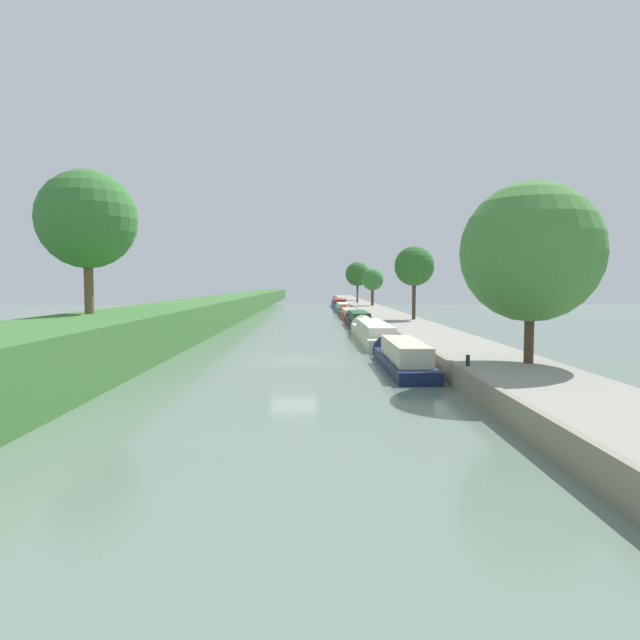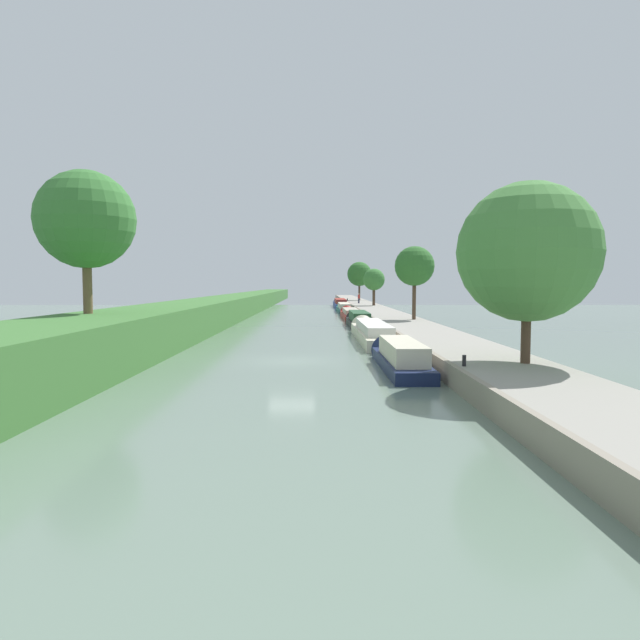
# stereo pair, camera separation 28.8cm
# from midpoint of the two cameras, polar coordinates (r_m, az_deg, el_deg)

# --- Properties ---
(ground_plane) EXTENTS (160.00, 160.00, 0.00)m
(ground_plane) POSITION_cam_midpoint_polar(r_m,az_deg,el_deg) (30.31, -2.65, -4.25)
(ground_plane) COLOR slate
(left_grassy_bank) EXTENTS (6.04, 260.00, 2.54)m
(left_grassy_bank) POSITION_cam_midpoint_polar(r_m,az_deg,el_deg) (32.16, -20.81, -1.75)
(left_grassy_bank) COLOR #3D7033
(left_grassy_bank) RESTS_ON ground_plane
(right_towpath) EXTENTS (4.44, 260.00, 0.90)m
(right_towpath) POSITION_cam_midpoint_polar(r_m,az_deg,el_deg) (31.27, 14.53, -3.29)
(right_towpath) COLOR gray
(right_towpath) RESTS_ON ground_plane
(stone_quay) EXTENTS (0.25, 260.00, 0.95)m
(stone_quay) POSITION_cam_midpoint_polar(r_m,az_deg,el_deg) (30.75, 10.30, -3.30)
(stone_quay) COLOR gray
(stone_quay) RESTS_ON ground_plane
(narrowboat_navy) EXTENTS (1.86, 10.37, 2.06)m
(narrowboat_navy) POSITION_cam_midpoint_polar(r_m,az_deg,el_deg) (28.21, 8.40, -3.71)
(narrowboat_navy) COLOR #141E42
(narrowboat_navy) RESTS_ON ground_plane
(narrowboat_cream) EXTENTS (2.15, 16.30, 2.05)m
(narrowboat_cream) POSITION_cam_midpoint_polar(r_m,az_deg,el_deg) (41.89, 5.48, -1.22)
(narrowboat_cream) COLOR beige
(narrowboat_cream) RESTS_ON ground_plane
(narrowboat_black) EXTENTS (1.98, 12.15, 2.11)m
(narrowboat_black) POSITION_cam_midpoint_polar(r_m,az_deg,el_deg) (55.86, 4.10, 0.02)
(narrowboat_black) COLOR black
(narrowboat_black) RESTS_ON ground_plane
(narrowboat_red) EXTENTS (2.01, 14.33, 1.91)m
(narrowboat_red) POSITION_cam_midpoint_polar(r_m,az_deg,el_deg) (69.21, 3.23, 0.65)
(narrowboat_red) COLOR maroon
(narrowboat_red) RESTS_ON ground_plane
(narrowboat_teal) EXTENTS (1.85, 14.41, 1.92)m
(narrowboat_teal) POSITION_cam_midpoint_polar(r_m,az_deg,el_deg) (83.69, 2.54, 1.24)
(narrowboat_teal) COLOR #195B60
(narrowboat_teal) RESTS_ON ground_plane
(narrowboat_blue) EXTENTS (2.12, 16.86, 2.15)m
(narrowboat_blue) POSITION_cam_midpoint_polar(r_m,az_deg,el_deg) (99.97, 2.15, 1.71)
(narrowboat_blue) COLOR #283D93
(narrowboat_blue) RESTS_ON ground_plane
(tree_rightbank_near) EXTENTS (5.79, 5.79, 7.52)m
(tree_rightbank_near) POSITION_cam_midpoint_polar(r_m,az_deg,el_deg) (24.62, 20.91, 6.54)
(tree_rightbank_near) COLOR #4C3828
(tree_rightbank_near) RESTS_ON right_towpath
(tree_rightbank_midnear) EXTENTS (3.66, 3.66, 6.76)m
(tree_rightbank_midnear) POSITION_cam_midpoint_polar(r_m,az_deg,el_deg) (52.00, 9.85, 5.46)
(tree_rightbank_midnear) COLOR #4C3828
(tree_rightbank_midnear) RESTS_ON right_towpath
(tree_rightbank_midfar) EXTENTS (3.29, 3.29, 5.58)m
(tree_rightbank_midfar) POSITION_cam_midpoint_polar(r_m,az_deg,el_deg) (84.39, 5.66, 4.14)
(tree_rightbank_midfar) COLOR #4C3828
(tree_rightbank_midfar) RESTS_ON right_towpath
(tree_rightbank_far) EXTENTS (4.80, 4.80, 7.61)m
(tree_rightbank_far) POSITION_cam_midpoint_polar(r_m,az_deg,el_deg) (110.34, 4.15, 4.73)
(tree_rightbank_far) COLOR #4C3828
(tree_rightbank_far) RESTS_ON right_towpath
(tree_leftbank_downstream) EXTENTS (5.42, 5.42, 7.94)m
(tree_leftbank_downstream) POSITION_cam_midpoint_polar(r_m,az_deg,el_deg) (33.72, -22.73, 9.48)
(tree_leftbank_downstream) COLOR brown
(tree_leftbank_downstream) RESTS_ON left_grassy_bank
(person_walking) EXTENTS (0.34, 0.34, 1.66)m
(person_walking) POSITION_cam_midpoint_polar(r_m,az_deg,el_deg) (93.69, 4.10, 2.27)
(person_walking) COLOR #282D42
(person_walking) RESTS_ON right_towpath
(mooring_bollard_near) EXTENTS (0.16, 0.16, 0.45)m
(mooring_bollard_near) POSITION_cam_midpoint_polar(r_m,az_deg,el_deg) (23.15, 14.95, -4.05)
(mooring_bollard_near) COLOR black
(mooring_bollard_near) RESTS_ON right_towpath
(mooring_bollard_far) EXTENTS (0.16, 0.16, 0.45)m
(mooring_bollard_far) POSITION_cam_midpoint_polar(r_m,az_deg,el_deg) (107.34, 2.92, 2.12)
(mooring_bollard_far) COLOR black
(mooring_bollard_far) RESTS_ON right_towpath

